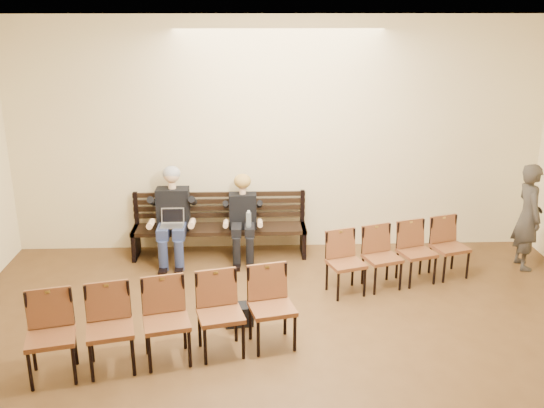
{
  "coord_description": "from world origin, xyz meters",
  "views": [
    {
      "loc": [
        -0.45,
        -3.87,
        3.64
      ],
      "look_at": [
        -0.13,
        4.05,
        1.0
      ],
      "focal_mm": 40.0,
      "sensor_mm": 36.0,
      "label": 1
    }
  ],
  "objects": [
    {
      "name": "seated_woman",
      "position": [
        -0.54,
        4.53,
        0.58
      ],
      "size": [
        0.5,
        0.69,
        1.16
      ],
      "primitive_type": null,
      "color": "black",
      "rests_on": "ground"
    },
    {
      "name": "bench",
      "position": [
        -0.9,
        4.65,
        0.23
      ],
      "size": [
        2.6,
        0.9,
        0.45
      ],
      "primitive_type": "cube",
      "color": "black",
      "rests_on": "ground"
    },
    {
      "name": "bag",
      "position": [
        -0.59,
        2.55,
        0.12
      ],
      "size": [
        0.36,
        0.27,
        0.24
      ],
      "primitive_type": "cube",
      "rotation": [
        0.0,
        0.0,
        0.13
      ],
      "color": "black",
      "rests_on": "ground"
    },
    {
      "name": "laptop",
      "position": [
        -1.56,
        4.31,
        0.57
      ],
      "size": [
        0.35,
        0.28,
        0.24
      ],
      "primitive_type": "cube",
      "rotation": [
        0.0,
        0.0,
        -0.06
      ],
      "color": "silver",
      "rests_on": "bench"
    },
    {
      "name": "room_walls",
      "position": [
        0.0,
        0.79,
        2.54
      ],
      "size": [
        8.02,
        10.01,
        3.51
      ],
      "color": "#FCE9B4",
      "rests_on": "ground"
    },
    {
      "name": "passerby",
      "position": [
        3.5,
        4.05,
        0.88
      ],
      "size": [
        0.45,
        0.66,
        1.77
      ],
      "primitive_type": "imported",
      "rotation": [
        0.0,
        0.0,
        1.53
      ],
      "color": "#37322D",
      "rests_on": "ground"
    },
    {
      "name": "chair_row_front",
      "position": [
        1.56,
        3.55,
        0.42
      ],
      "size": [
        2.08,
        1.05,
        0.84
      ],
      "primitive_type": "cube",
      "rotation": [
        0.0,
        0.0,
        0.31
      ],
      "color": "brown",
      "rests_on": "ground"
    },
    {
      "name": "seated_man",
      "position": [
        -1.57,
        4.53,
        0.71
      ],
      "size": [
        0.59,
        0.81,
        1.41
      ],
      "primitive_type": null,
      "color": "black",
      "rests_on": "ground"
    },
    {
      "name": "chair_row_back",
      "position": [
        -1.33,
        1.81,
        0.45
      ],
      "size": [
        2.81,
        1.11,
        0.9
      ],
      "primitive_type": "cube",
      "rotation": [
        0.0,
        0.0,
        0.23
      ],
      "color": "brown",
      "rests_on": "ground"
    },
    {
      "name": "water_bottle",
      "position": [
        -0.46,
        4.32,
        0.57
      ],
      "size": [
        0.08,
        0.08,
        0.25
      ],
      "primitive_type": "cylinder",
      "rotation": [
        0.0,
        0.0,
        0.09
      ],
      "color": "silver",
      "rests_on": "bench"
    }
  ]
}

